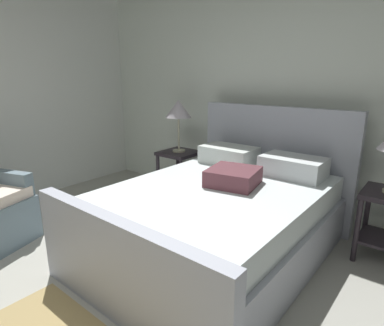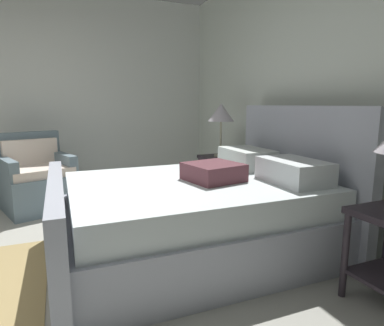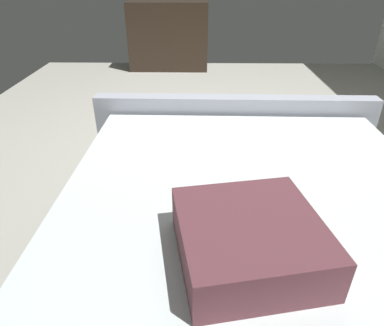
{
  "view_description": "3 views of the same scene",
  "coord_description": "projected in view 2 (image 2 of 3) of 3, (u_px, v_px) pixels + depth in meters",
  "views": [
    {
      "loc": [
        1.4,
        -0.37,
        1.52
      ],
      "look_at": [
        -0.13,
        1.57,
        0.85
      ],
      "focal_mm": 30.05,
      "sensor_mm": 36.0,
      "label": 1
    },
    {
      "loc": [
        2.4,
        0.71,
        1.23
      ],
      "look_at": [
        0.08,
        1.7,
        0.78
      ],
      "focal_mm": 30.84,
      "sensor_mm": 36.0,
      "label": 2
    },
    {
      "loc": [
        0.21,
        2.64,
        1.38
      ],
      "look_at": [
        0.23,
        1.78,
        0.88
      ],
      "focal_mm": 31.75,
      "sensor_mm": 36.0,
      "label": 3
    }
  ],
  "objects": [
    {
      "name": "wall_back",
      "position": [
        323.0,
        88.0,
        3.05
      ],
      "size": [
        5.42,
        0.12,
        2.76
      ],
      "primitive_type": "cube",
      "color": "silver",
      "rests_on": "ground"
    },
    {
      "name": "bed",
      "position": [
        201.0,
        211.0,
        2.75
      ],
      "size": [
        1.72,
        2.21,
        1.22
      ],
      "color": "#A4A8B6",
      "rests_on": "ground"
    },
    {
      "name": "armchair",
      "position": [
        37.0,
        180.0,
        3.89
      ],
      "size": [
        0.92,
        0.91,
        0.9
      ],
      "color": "slate",
      "rests_on": "ground"
    },
    {
      "name": "nightstand_left",
      "position": [
        220.0,
        172.0,
        4.1
      ],
      "size": [
        0.44,
        0.44,
        0.6
      ],
      "color": "#2A232A",
      "rests_on": "ground"
    },
    {
      "name": "table_lamp_left",
      "position": [
        221.0,
        114.0,
        3.97
      ],
      "size": [
        0.32,
        0.32,
        0.64
      ],
      "color": "#B7B293",
      "rests_on": "nightstand_left"
    }
  ]
}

